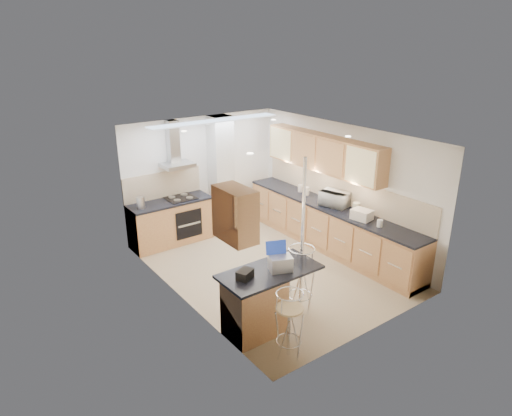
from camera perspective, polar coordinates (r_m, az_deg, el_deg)
ground at (r=8.58m, az=1.70°, el=-7.48°), size 4.80×4.80×0.00m
room_shell at (r=8.44m, az=1.99°, el=3.39°), size 3.64×4.84×2.51m
right_counter at (r=9.29m, az=9.07°, el=-2.31°), size 0.63×4.40×0.92m
back_counter at (r=9.57m, az=-10.56°, el=-1.70°), size 1.70×0.63×0.92m
peninsula at (r=6.75m, az=1.71°, el=-11.28°), size 1.47×0.72×0.94m
microwave at (r=9.05m, az=9.83°, el=1.14°), size 0.49×0.62×0.30m
laptop at (r=6.49m, az=3.07°, el=-6.91°), size 0.38×0.33×0.21m
bag at (r=6.29m, az=-1.39°, el=-8.30°), size 0.28×0.25×0.13m
bar_stool_near at (r=6.24m, az=4.16°, el=-14.26°), size 0.51×0.51×0.96m
bar_stool_end at (r=7.17m, az=5.61°, el=-8.78°), size 0.57×0.57×1.07m
jar_a at (r=9.62m, az=6.30°, el=2.12°), size 0.15×0.15×0.18m
jar_b at (r=9.84m, az=5.59°, el=2.49°), size 0.13×0.13×0.15m
jar_c at (r=8.73m, az=12.41°, el=-0.04°), size 0.15×0.15×0.22m
jar_d at (r=8.26m, az=15.22°, el=-1.86°), size 0.11×0.11×0.13m
bread_bin at (r=8.51m, az=13.10°, el=-0.80°), size 0.33×0.39×0.18m
kettle at (r=9.09m, az=-14.21°, el=0.67°), size 0.16×0.16×0.23m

